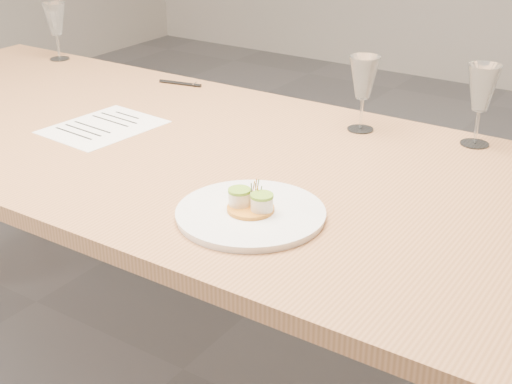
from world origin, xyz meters
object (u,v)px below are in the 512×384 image
Objects in this scene: wine_glass_0 at (55,20)px; dinner_plate at (251,212)px; wine_glass_2 at (482,89)px; ballpoint_pen at (180,83)px; wine_glass_1 at (364,79)px; dining_table at (172,165)px; recipe_sheet at (103,127)px.

dinner_plate is at bearing -27.25° from wine_glass_0.
wine_glass_2 is (1.56, -0.01, 0.00)m from wine_glass_0.
ballpoint_pen is at bearing -0.90° from wine_glass_0.
wine_glass_1 is 0.97× the size of wine_glass_2.
dinner_plate is 0.98m from ballpoint_pen.
wine_glass_0 is at bearing 152.75° from dinner_plate.
wine_glass_2 reaches higher than wine_glass_1.
wine_glass_2 is (0.30, 0.06, 0.00)m from wine_glass_1.
dining_table is 11.76× the size of wine_glass_1.
recipe_sheet is 1.51× the size of wine_glass_2.
wine_glass_2 is at bearing 30.90° from recipe_sheet.
dinner_plate reaches higher than dining_table.
wine_glass_0 is 1.26m from wine_glass_1.
dining_table is at bearing -25.60° from wine_glass_0.
dining_table is 15.92× the size of ballpoint_pen.
dinner_plate is 0.68m from recipe_sheet.
wine_glass_0 reaches higher than ballpoint_pen.
wine_glass_1 is at bearing 43.00° from dining_table.
wine_glass_2 reaches higher than wine_glass_0.
wine_glass_1 is (0.60, 0.37, 0.14)m from recipe_sheet.
ballpoint_pen is at bearing 137.56° from dinner_plate.
wine_glass_0 is 1.01× the size of wine_glass_1.
dining_table is 11.66× the size of wine_glass_0.
dinner_plate is at bearing -85.85° from wine_glass_1.
wine_glass_0 is at bearing 154.40° from dining_table.
wine_glass_0 is 1.56m from wine_glass_2.
wine_glass_1 is at bearing 94.15° from dinner_plate.
recipe_sheet is 0.44m from ballpoint_pen.
recipe_sheet is at bearing -154.02° from wine_glass_2.
dining_table is 7.53× the size of recipe_sheet.
recipe_sheet is at bearing -174.71° from dining_table.
dining_table is 0.24m from recipe_sheet.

